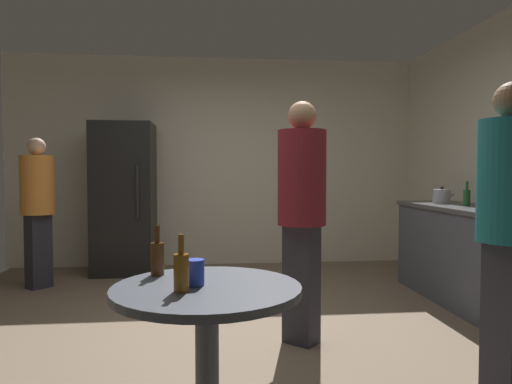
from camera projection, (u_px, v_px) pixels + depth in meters
The scene contains 14 objects.
ground_plane at pixel (223, 337), 3.53m from camera, with size 5.20×5.20×0.10m, color #7A6651.
wall_back at pixel (216, 162), 6.09m from camera, with size 5.32×0.06×2.70m, color silver.
refrigerator at pixel (124, 198), 5.57m from camera, with size 0.70×0.68×1.80m.
kitchen_counter at pixel (477, 258), 4.12m from camera, with size 0.64×2.06×0.90m.
kettle at pixel (442, 196), 4.65m from camera, with size 0.24×0.17×0.18m.
wine_bottle_on_counter at pixel (481, 194), 4.11m from camera, with size 0.08×0.08×0.31m.
beer_bottle_on_counter at pixel (467, 197), 4.30m from camera, with size 0.06×0.06×0.23m.
foreground_table at pixel (207, 310), 1.95m from camera, with size 0.80×0.80×0.73m.
beer_bottle_amber at pixel (181, 271), 1.85m from camera, with size 0.06×0.06×0.23m.
beer_bottle_brown at pixel (157, 257), 2.15m from camera, with size 0.06×0.06×0.23m.
plastic_cup_blue at pixel (195, 272), 1.95m from camera, with size 0.08×0.08×0.11m, color blue.
person_in_orange_shirt at pixel (38, 201), 4.82m from camera, with size 0.48×0.48×1.57m.
person_in_maroon_shirt at pixel (302, 202), 3.25m from camera, with size 0.48×0.48×1.71m.
person_in_teal_shirt at pixel (510, 213), 2.49m from camera, with size 0.40×0.40×1.70m.
Camera 1 is at (-0.10, -3.49, 1.21)m, focal length 32.47 mm.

